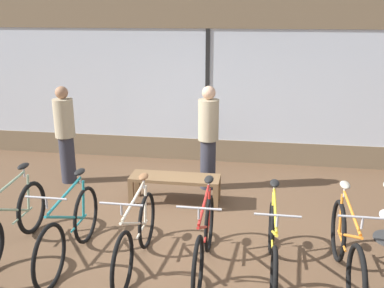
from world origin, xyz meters
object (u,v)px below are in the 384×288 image
(bicycle_center_left, at_px, (136,237))
(bicycle_right, at_px, (273,246))
(bicycle_far_right, at_px, (346,250))
(customer_by_window, at_px, (65,133))
(bicycle_far_left, at_px, (11,223))
(customer_near_rack, at_px, (208,136))
(bicycle_center_right, at_px, (204,241))
(bicycle_left, at_px, (70,231))
(display_bench, at_px, (175,181))

(bicycle_center_left, relative_size, bicycle_right, 1.00)
(bicycle_far_right, height_order, customer_by_window, customer_by_window)
(bicycle_far_left, distance_m, bicycle_far_right, 4.00)
(bicycle_center_left, relative_size, customer_by_window, 1.01)
(bicycle_right, bearing_deg, customer_near_rack, 113.07)
(bicycle_far_left, xyz_separation_m, bicycle_center_right, (2.43, -0.06, 0.01))
(bicycle_left, relative_size, display_bench, 1.25)
(bicycle_center_right, xyz_separation_m, bicycle_far_right, (1.57, 0.02, 0.01))
(bicycle_far_right, relative_size, display_bench, 1.27)
(bicycle_center_left, distance_m, customer_near_rack, 2.61)
(bicycle_center_left, height_order, bicycle_right, bicycle_center_left)
(bicycle_center_right, height_order, customer_by_window, customer_by_window)
(bicycle_far_right, bearing_deg, bicycle_center_right, -179.37)
(bicycle_center_right, distance_m, display_bench, 1.90)
(bicycle_center_right, relative_size, bicycle_far_right, 0.97)
(bicycle_far_left, bearing_deg, display_bench, 44.39)
(customer_by_window, bearing_deg, bicycle_far_right, -28.58)
(bicycle_far_left, bearing_deg, customer_near_rack, 47.69)
(bicycle_left, distance_m, customer_near_rack, 2.89)
(customer_by_window, bearing_deg, bicycle_far_left, -82.86)
(bicycle_far_left, xyz_separation_m, display_bench, (1.75, 1.71, -0.02))
(bicycle_center_left, distance_m, bicycle_right, 1.58)
(bicycle_right, bearing_deg, customer_by_window, 146.62)
(bicycle_right, relative_size, customer_by_window, 1.01)
(bicycle_center_right, height_order, display_bench, bicycle_center_right)
(customer_by_window, bearing_deg, display_bench, -16.03)
(customer_near_rack, distance_m, customer_by_window, 2.47)
(bicycle_center_left, bearing_deg, bicycle_center_right, 2.82)
(display_bench, bearing_deg, bicycle_center_left, -93.46)
(bicycle_right, height_order, customer_near_rack, customer_near_rack)
(bicycle_left, distance_m, display_bench, 2.03)
(bicycle_center_right, bearing_deg, customer_near_rack, 95.78)
(bicycle_left, xyz_separation_m, customer_near_rack, (1.36, 2.50, 0.52))
(bicycle_center_left, height_order, customer_by_window, customer_by_window)
(bicycle_left, bearing_deg, customer_by_window, 114.87)
(bicycle_far_left, height_order, customer_by_window, customer_by_window)
(bicycle_center_right, relative_size, customer_by_window, 1.01)
(bicycle_left, bearing_deg, bicycle_center_left, -0.04)
(bicycle_far_left, bearing_deg, bicycle_center_right, -1.40)
(bicycle_left, height_order, display_bench, bicycle_left)
(bicycle_far_left, height_order, bicycle_right, bicycle_far_left)
(bicycle_center_right, relative_size, customer_near_rack, 0.98)
(bicycle_center_left, xyz_separation_m, bicycle_far_right, (2.37, 0.06, 0.01))
(bicycle_left, height_order, customer_near_rack, customer_near_rack)
(bicycle_center_left, distance_m, bicycle_center_right, 0.80)
(bicycle_center_left, height_order, bicycle_far_right, bicycle_far_right)
(bicycle_center_left, relative_size, bicycle_far_right, 0.97)
(bicycle_left, xyz_separation_m, bicycle_center_left, (0.82, -0.00, -0.01))
(customer_near_rack, bearing_deg, bicycle_far_right, -53.32)
(display_bench, relative_size, customer_near_rack, 0.79)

